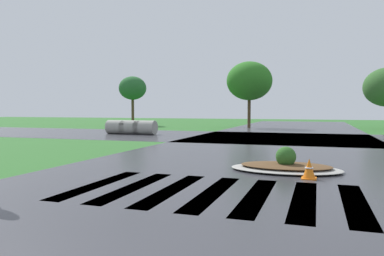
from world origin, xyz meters
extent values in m
cube|color=#35353A|center=(0.00, 10.00, 0.00)|extent=(10.64, 80.00, 0.01)
cube|color=#35353A|center=(0.00, 20.33, 0.00)|extent=(90.00, 9.57, 0.01)
cube|color=white|center=(-2.70, 5.12, 0.00)|extent=(0.45, 3.39, 0.01)
cube|color=white|center=(-1.80, 5.12, 0.00)|extent=(0.45, 3.39, 0.01)
cube|color=white|center=(-0.90, 5.12, 0.00)|extent=(0.45, 3.39, 0.01)
cube|color=white|center=(0.00, 5.12, 0.00)|extent=(0.45, 3.39, 0.01)
cube|color=white|center=(0.90, 5.12, 0.00)|extent=(0.45, 3.39, 0.01)
cube|color=white|center=(1.80, 5.12, 0.00)|extent=(0.45, 3.39, 0.01)
cube|color=white|center=(2.70, 5.12, 0.00)|extent=(0.45, 3.39, 0.01)
ellipsoid|color=#9E9B93|center=(1.20, 8.38, 0.06)|extent=(3.04, 1.87, 0.12)
ellipsoid|color=brown|center=(1.20, 8.38, 0.15)|extent=(2.50, 1.53, 0.10)
sphere|color=#2D6023|center=(1.20, 8.38, 0.40)|extent=(0.56, 0.56, 0.56)
cylinder|color=#9E9B93|center=(-10.98, 20.41, 0.47)|extent=(1.46, 0.98, 0.94)
cylinder|color=#9E9B93|center=(-9.92, 20.38, 0.47)|extent=(1.46, 0.98, 0.94)
cylinder|color=#9E9B93|center=(-8.86, 20.35, 0.47)|extent=(1.46, 0.98, 0.94)
cone|color=orange|center=(1.84, 7.32, 0.25)|extent=(0.32, 0.32, 0.50)
torus|color=white|center=(1.84, 7.32, 0.28)|extent=(0.21, 0.21, 0.04)
cube|color=orange|center=(1.84, 7.32, 0.01)|extent=(0.36, 0.36, 0.03)
cylinder|color=#4C3823|center=(-16.18, 32.61, 1.43)|extent=(0.28, 0.28, 2.86)
ellipsoid|color=#26602C|center=(-16.18, 32.61, 3.85)|extent=(2.83, 2.83, 2.41)
cylinder|color=#4C3823|center=(-3.86, 31.48, 1.40)|extent=(0.28, 0.28, 2.79)
ellipsoid|color=#2E7423|center=(-3.86, 31.48, 4.22)|extent=(4.09, 4.09, 3.48)
camera|label=1|loc=(2.02, -2.24, 1.73)|focal=35.02mm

